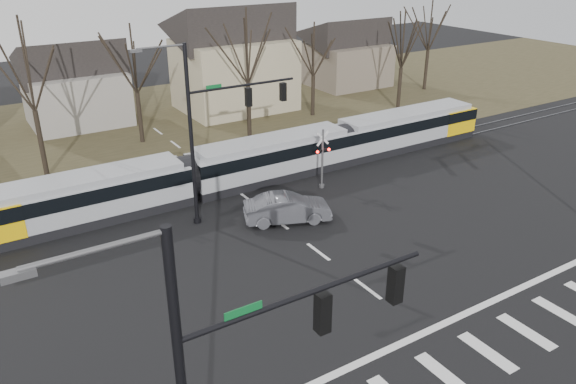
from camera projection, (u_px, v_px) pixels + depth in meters
ground at (396, 310)px, 24.75m from camera, size 140.00×140.00×0.00m
grass_verge at (150, 125)px, 49.49m from camera, size 140.00×28.00×0.01m
crosswalk at (466, 363)px, 21.65m from camera, size 27.00×2.60×0.01m
stop_line at (425, 332)px, 23.35m from camera, size 28.00×0.35×0.01m
lane_dashes at (232, 187)px, 37.11m from camera, size 0.18×30.00×0.01m
rail_pair at (233, 188)px, 36.95m from camera, size 90.00×1.52×0.06m
tram at (270, 157)px, 37.92m from camera, size 37.50×2.78×2.84m
sedan at (287, 208)px, 32.28m from camera, size 5.14×6.17×1.64m
signal_pole_near_left at (250, 384)px, 12.73m from camera, size 9.28×0.44×10.20m
signal_pole_far at (217, 123)px, 30.91m from camera, size 9.28×0.44×10.20m
rail_crossing_signal at (322, 161)px, 36.28m from camera, size 1.08×0.36×4.00m
tree_row at (194, 79)px, 43.77m from camera, size 59.20×7.20×10.00m
house_b at (74, 79)px, 48.53m from camera, size 8.64×7.56×7.65m
house_c at (234, 54)px, 52.47m from camera, size 10.80×8.64×10.10m
house_d at (347, 49)px, 61.80m from camera, size 8.64×7.56×7.65m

